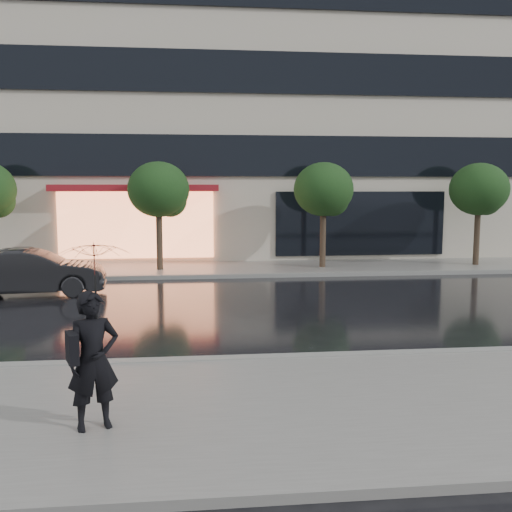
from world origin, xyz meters
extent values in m
plane|color=black|center=(0.00, 0.00, 0.00)|extent=(120.00, 120.00, 0.00)
cube|color=slate|center=(0.00, -3.25, 0.06)|extent=(60.00, 4.50, 0.12)
cube|color=slate|center=(0.00, 10.25, 0.06)|extent=(60.00, 3.50, 0.12)
cube|color=gray|center=(0.00, -1.00, 0.07)|extent=(60.00, 0.25, 0.14)
cube|color=gray|center=(0.00, 8.50, 0.07)|extent=(60.00, 0.25, 0.14)
cube|color=beige|center=(0.00, 18.00, 9.00)|extent=(30.00, 12.00, 18.00)
cube|color=black|center=(0.00, 11.94, 4.30)|extent=(28.00, 0.12, 1.60)
cube|color=black|center=(0.00, 11.94, 7.50)|extent=(28.00, 0.12, 1.60)
cube|color=#FF8C59|center=(-4.00, 11.92, 1.60)|extent=(6.00, 0.10, 2.60)
cube|color=maroon|center=(-4.00, 11.59, 3.05)|extent=(6.40, 0.70, 0.25)
cube|color=black|center=(5.00, 11.94, 1.60)|extent=(7.00, 0.10, 2.60)
cylinder|color=#33261C|center=(-3.00, 10.00, 1.10)|extent=(0.22, 0.22, 2.20)
ellipsoid|color=black|center=(-3.00, 10.00, 3.00)|extent=(2.20, 2.20, 1.98)
sphere|color=black|center=(-2.60, 10.20, 2.60)|extent=(1.20, 1.20, 1.20)
cylinder|color=#33261C|center=(3.00, 10.00, 1.10)|extent=(0.22, 0.22, 2.20)
ellipsoid|color=black|center=(3.00, 10.00, 3.00)|extent=(2.20, 2.20, 1.98)
sphere|color=black|center=(3.40, 10.20, 2.60)|extent=(1.20, 1.20, 1.20)
cylinder|color=#33261C|center=(9.00, 10.00, 1.10)|extent=(0.22, 0.22, 2.20)
ellipsoid|color=black|center=(9.00, 10.00, 3.00)|extent=(2.20, 2.20, 1.98)
sphere|color=black|center=(9.40, 10.20, 2.60)|extent=(1.20, 1.20, 1.20)
imported|color=black|center=(-6.37, 6.00, 0.67)|extent=(4.19, 1.84, 1.34)
imported|color=black|center=(-2.96, -3.72, 0.98)|extent=(0.74, 0.61, 1.73)
imported|color=black|center=(-2.91, -3.70, 2.07)|extent=(1.10, 1.11, 0.78)
cylinder|color=black|center=(-2.91, -3.70, 1.62)|extent=(0.02, 0.02, 0.86)
cube|color=black|center=(-3.18, -3.87, 1.19)|extent=(0.22, 0.34, 0.37)
camera|label=1|loc=(-1.68, -10.70, 3.12)|focal=40.00mm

